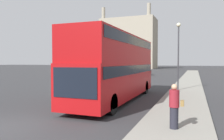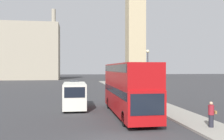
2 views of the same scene
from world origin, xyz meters
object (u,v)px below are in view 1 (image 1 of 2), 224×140
object	(u,v)px
street_lamp	(178,46)
parked_sedan	(145,72)
red_double_decker_bus	(117,65)
pedestrian	(174,106)
white_van	(86,76)

from	to	relation	value
street_lamp	parked_sedan	world-z (taller)	street_lamp
red_double_decker_bus	pedestrian	bearing A→B (deg)	-52.79
white_van	pedestrian	xyz separation A→B (m)	(8.58, -9.41, -0.36)
white_van	street_lamp	world-z (taller)	street_lamp
red_double_decker_bus	parked_sedan	xyz separation A→B (m)	(-4.31, 28.00, -1.69)
red_double_decker_bus	pedestrian	size ratio (longest dim) A/B	6.72
red_double_decker_bus	white_van	xyz separation A→B (m)	(-4.39, 3.90, -1.06)
pedestrian	parked_sedan	bearing A→B (deg)	104.22
red_double_decker_bus	white_van	bearing A→B (deg)	138.38
red_double_decker_bus	pedestrian	xyz separation A→B (m)	(4.18, -5.51, -1.42)
white_van	street_lamp	bearing A→B (deg)	14.58
street_lamp	parked_sedan	distance (m)	23.61
red_double_decker_bus	parked_sedan	size ratio (longest dim) A/B	2.57
red_double_decker_bus	street_lamp	size ratio (longest dim) A/B	1.89
parked_sedan	pedestrian	bearing A→B (deg)	-75.78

